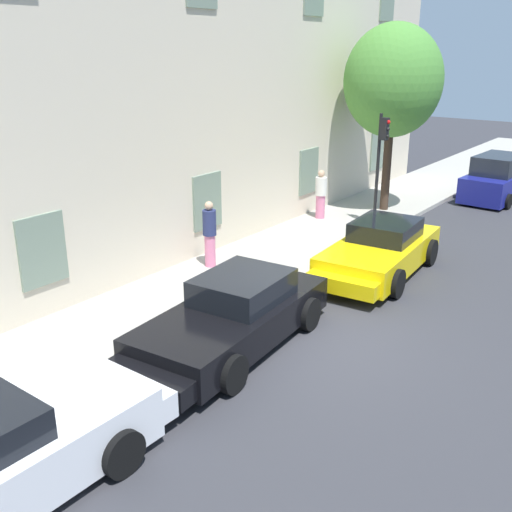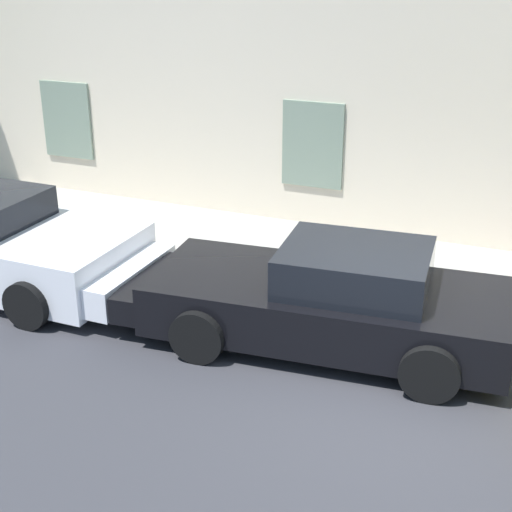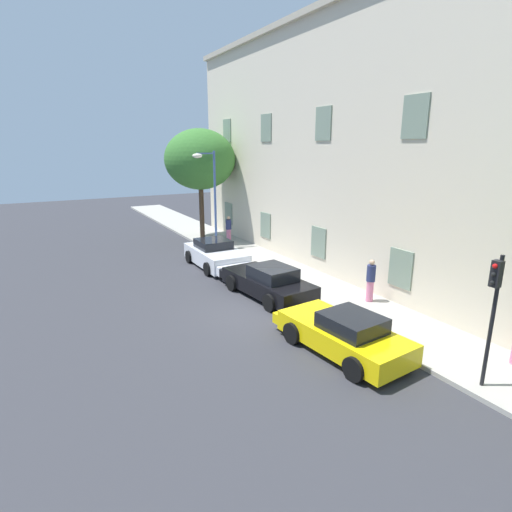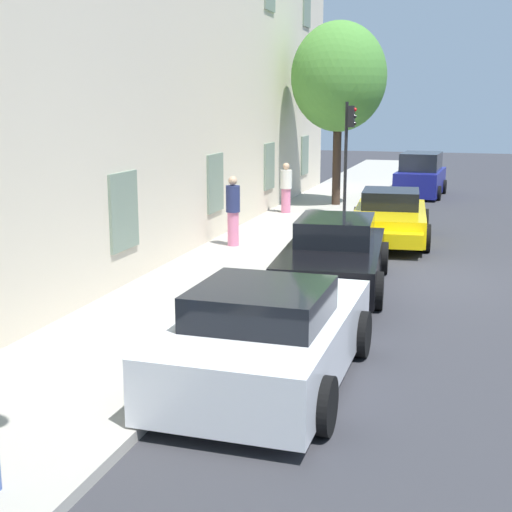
# 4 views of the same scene
# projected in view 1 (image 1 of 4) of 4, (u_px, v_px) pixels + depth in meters

# --- Properties ---
(ground_plane) EXTENTS (80.00, 80.00, 0.00)m
(ground_plane) POSITION_uv_depth(u_px,v_px,m) (308.00, 340.00, 12.00)
(ground_plane) COLOR #333338
(sidewalk) EXTENTS (60.00, 3.06, 0.14)m
(sidewalk) POSITION_uv_depth(u_px,v_px,m) (185.00, 297.00, 13.88)
(sidewalk) COLOR #A8A399
(sidewalk) RESTS_ON ground
(building_facade) EXTENTS (32.04, 4.76, 12.26)m
(building_facade) POSITION_uv_depth(u_px,v_px,m) (60.00, 20.00, 13.93)
(building_facade) COLOR beige
(building_facade) RESTS_ON ground
(sportscar_yellow_flank) EXTENTS (5.09, 2.39, 1.37)m
(sportscar_yellow_flank) POSITION_uv_depth(u_px,v_px,m) (229.00, 320.00, 11.48)
(sportscar_yellow_flank) COLOR black
(sportscar_yellow_flank) RESTS_ON ground
(sportscar_white_middle) EXTENTS (4.78, 2.36, 1.33)m
(sportscar_white_middle) POSITION_uv_depth(u_px,v_px,m) (378.00, 252.00, 15.23)
(sportscar_white_middle) COLOR yellow
(sportscar_white_middle) RESTS_ON ground
(hatchback_parked) EXTENTS (3.77, 1.95, 1.71)m
(hatchback_parked) POSITION_uv_depth(u_px,v_px,m) (497.00, 180.00, 22.64)
(hatchback_parked) COLOR navy
(hatchback_parked) RESTS_ON ground
(tree_midblock) EXTENTS (3.23, 3.23, 6.18)m
(tree_midblock) POSITION_uv_depth(u_px,v_px,m) (393.00, 81.00, 19.61)
(tree_midblock) COLOR #38281E
(tree_midblock) RESTS_ON sidewalk
(traffic_light) EXTENTS (0.22, 0.36, 3.52)m
(traffic_light) POSITION_uv_depth(u_px,v_px,m) (381.00, 151.00, 18.21)
(traffic_light) COLOR black
(traffic_light) RESTS_ON sidewalk
(pedestrian_strolling) EXTENTS (0.40, 0.40, 1.73)m
(pedestrian_strolling) POSITION_uv_depth(u_px,v_px,m) (210.00, 233.00, 15.34)
(pedestrian_strolling) COLOR pink
(pedestrian_strolling) RESTS_ON sidewalk
(pedestrian_bystander) EXTENTS (0.47, 0.47, 1.61)m
(pedestrian_bystander) POSITION_uv_depth(u_px,v_px,m) (321.00, 194.00, 19.71)
(pedestrian_bystander) COLOR pink
(pedestrian_bystander) RESTS_ON sidewalk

